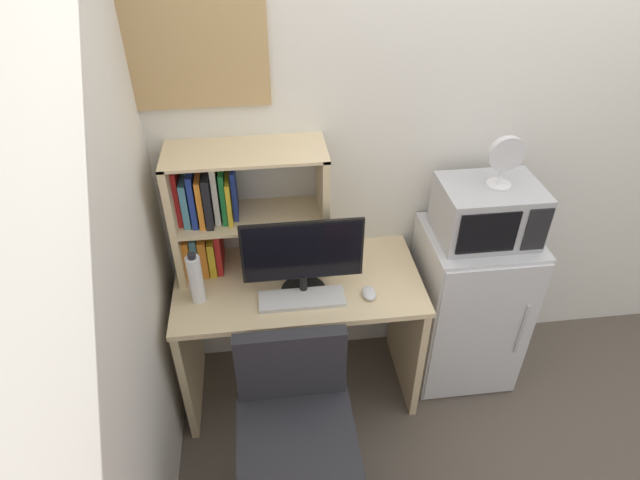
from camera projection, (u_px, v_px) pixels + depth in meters
name	position (u px, v px, depth m)	size (l,w,h in m)	color
wall_back	(570.00, 132.00, 2.58)	(6.40, 0.04, 2.60)	silver
desk	(299.00, 317.00, 2.66)	(1.16, 0.59, 0.76)	beige
hutch_bookshelf	(226.00, 209.00, 2.42)	(0.70, 0.29, 0.62)	beige
monitor	(303.00, 256.00, 2.33)	(0.54, 0.21, 0.39)	black
keyboard	(302.00, 299.00, 2.40)	(0.39, 0.13, 0.02)	silver
computer_mouse	(369.00, 293.00, 2.42)	(0.06, 0.10, 0.03)	silver
water_bottle	(196.00, 279.00, 2.34)	(0.06, 0.06, 0.26)	silver
mini_fridge	(467.00, 306.00, 2.82)	(0.53, 0.49, 0.92)	silver
microwave	(488.00, 212.00, 2.47)	(0.45, 0.34, 0.27)	#ADADB2
desk_fan	(505.00, 159.00, 2.31)	(0.16, 0.11, 0.24)	silver
desk_chair	(296.00, 444.00, 2.24)	(0.55, 0.55, 0.88)	black
wall_corkboard	(187.00, 52.00, 2.12)	(0.65, 0.02, 0.46)	tan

